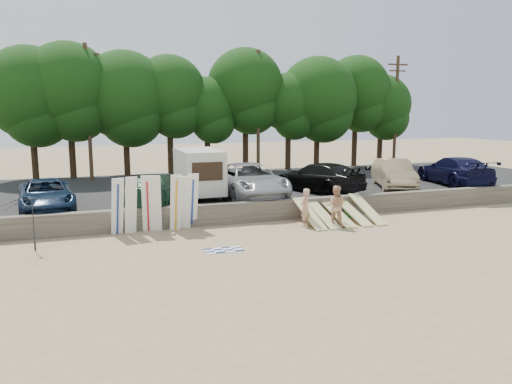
{
  "coord_description": "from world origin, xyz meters",
  "views": [
    {
      "loc": [
        -10.47,
        -19.41,
        5.36
      ],
      "look_at": [
        -2.69,
        3.0,
        1.45
      ],
      "focal_mm": 35.0,
      "sensor_mm": 36.0,
      "label": 1
    }
  ],
  "objects_px": {
    "car_2": "(250,180)",
    "box_trailer": "(199,171)",
    "beach_umbrella": "(34,223)",
    "car_5": "(454,171)",
    "cooler": "(348,214)",
    "car_3": "(319,177)",
    "beachgoer_b": "(335,206)",
    "beachgoer_a": "(305,208)",
    "car_4": "(394,173)",
    "car_1": "(153,189)",
    "car_0": "(46,195)"
  },
  "relations": [
    {
      "from": "car_2",
      "to": "box_trailer",
      "type": "bearing_deg",
      "value": 172.63
    },
    {
      "from": "beach_umbrella",
      "to": "car_5",
      "type": "bearing_deg",
      "value": 12.1
    },
    {
      "from": "cooler",
      "to": "beach_umbrella",
      "type": "bearing_deg",
      "value": -149.5
    },
    {
      "from": "car_3",
      "to": "beachgoer_b",
      "type": "distance_m",
      "value": 5.9
    },
    {
      "from": "box_trailer",
      "to": "beachgoer_a",
      "type": "xyz_separation_m",
      "value": [
        3.86,
        -5.08,
        -1.26
      ]
    },
    {
      "from": "beach_umbrella",
      "to": "box_trailer",
      "type": "bearing_deg",
      "value": 35.45
    },
    {
      "from": "beachgoer_a",
      "to": "car_4",
      "type": "bearing_deg",
      "value": 170.93
    },
    {
      "from": "car_1",
      "to": "beachgoer_b",
      "type": "xyz_separation_m",
      "value": [
        7.67,
        -4.78,
        -0.51
      ]
    },
    {
      "from": "box_trailer",
      "to": "car_0",
      "type": "relative_size",
      "value": 0.8
    },
    {
      "from": "car_2",
      "to": "car_1",
      "type": "bearing_deg",
      "value": -175.1
    },
    {
      "from": "car_4",
      "to": "car_2",
      "type": "bearing_deg",
      "value": -156.85
    },
    {
      "from": "car_4",
      "to": "beachgoer_b",
      "type": "relative_size",
      "value": 2.7
    },
    {
      "from": "car_2",
      "to": "cooler",
      "type": "xyz_separation_m",
      "value": [
        4.02,
        -3.62,
        -1.44
      ]
    },
    {
      "from": "car_1",
      "to": "beachgoer_a",
      "type": "relative_size",
      "value": 2.98
    },
    {
      "from": "box_trailer",
      "to": "beachgoer_a",
      "type": "relative_size",
      "value": 2.32
    },
    {
      "from": "car_4",
      "to": "cooler",
      "type": "distance_m",
      "value": 6.65
    },
    {
      "from": "beachgoer_a",
      "to": "beach_umbrella",
      "type": "bearing_deg",
      "value": -38.4
    },
    {
      "from": "box_trailer",
      "to": "beachgoer_b",
      "type": "bearing_deg",
      "value": -46.65
    },
    {
      "from": "car_0",
      "to": "beachgoer_a",
      "type": "height_order",
      "value": "car_0"
    },
    {
      "from": "beachgoer_b",
      "to": "cooler",
      "type": "xyz_separation_m",
      "value": [
        1.59,
        1.64,
        -0.8
      ]
    },
    {
      "from": "car_2",
      "to": "car_4",
      "type": "distance_m",
      "value": 9.29
    },
    {
      "from": "car_3",
      "to": "cooler",
      "type": "height_order",
      "value": "car_3"
    },
    {
      "from": "box_trailer",
      "to": "beach_umbrella",
      "type": "height_order",
      "value": "box_trailer"
    },
    {
      "from": "beachgoer_b",
      "to": "car_5",
      "type": "bearing_deg",
      "value": -120.49
    },
    {
      "from": "car_1",
      "to": "beach_umbrella",
      "type": "bearing_deg",
      "value": 60.36
    },
    {
      "from": "car_5",
      "to": "cooler",
      "type": "distance_m",
      "value": 10.42
    },
    {
      "from": "car_3",
      "to": "car_1",
      "type": "bearing_deg",
      "value": -16.71
    },
    {
      "from": "car_2",
      "to": "car_4",
      "type": "bearing_deg",
      "value": 0.93
    },
    {
      "from": "car_3",
      "to": "car_4",
      "type": "xyz_separation_m",
      "value": [
        4.97,
        -0.11,
        0.02
      ]
    },
    {
      "from": "car_0",
      "to": "beach_umbrella",
      "type": "relative_size",
      "value": 2.13
    },
    {
      "from": "car_3",
      "to": "car_5",
      "type": "height_order",
      "value": "car_5"
    },
    {
      "from": "car_4",
      "to": "beach_umbrella",
      "type": "distance_m",
      "value": 20.37
    },
    {
      "from": "cooler",
      "to": "beach_umbrella",
      "type": "relative_size",
      "value": 0.16
    },
    {
      "from": "car_1",
      "to": "beach_umbrella",
      "type": "relative_size",
      "value": 2.2
    },
    {
      "from": "car_5",
      "to": "car_1",
      "type": "bearing_deg",
      "value": 10.23
    },
    {
      "from": "car_2",
      "to": "car_4",
      "type": "relative_size",
      "value": 1.24
    },
    {
      "from": "car_0",
      "to": "car_3",
      "type": "height_order",
      "value": "car_3"
    },
    {
      "from": "cooler",
      "to": "beach_umbrella",
      "type": "distance_m",
      "value": 14.51
    },
    {
      "from": "car_0",
      "to": "beach_umbrella",
      "type": "bearing_deg",
      "value": -97.44
    },
    {
      "from": "box_trailer",
      "to": "car_1",
      "type": "bearing_deg",
      "value": -161.37
    },
    {
      "from": "car_3",
      "to": "beachgoer_b",
      "type": "bearing_deg",
      "value": 49.91
    },
    {
      "from": "beachgoer_a",
      "to": "cooler",
      "type": "relative_size",
      "value": 4.7
    },
    {
      "from": "car_1",
      "to": "beachgoer_b",
      "type": "bearing_deg",
      "value": 166.35
    },
    {
      "from": "car_0",
      "to": "beachgoer_b",
      "type": "bearing_deg",
      "value": -26.77
    },
    {
      "from": "car_1",
      "to": "car_5",
      "type": "distance_m",
      "value": 18.92
    },
    {
      "from": "car_3",
      "to": "beach_umbrella",
      "type": "bearing_deg",
      "value": -1.12
    },
    {
      "from": "box_trailer",
      "to": "beachgoer_b",
      "type": "xyz_separation_m",
      "value": [
        5.16,
        -5.6,
        -1.19
      ]
    },
    {
      "from": "box_trailer",
      "to": "car_1",
      "type": "distance_m",
      "value": 2.73
    },
    {
      "from": "car_0",
      "to": "car_3",
      "type": "relative_size",
      "value": 0.89
    },
    {
      "from": "beachgoer_b",
      "to": "beach_umbrella",
      "type": "height_order",
      "value": "beach_umbrella"
    }
  ]
}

